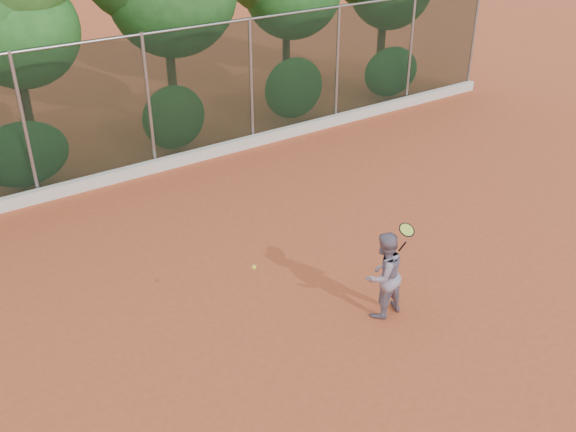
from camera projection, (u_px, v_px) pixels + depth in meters
ground at (319, 297)px, 11.70m from camera, size 80.00×80.00×0.00m
concrete_curb at (158, 165)px, 16.53m from camera, size 24.00×0.20×0.30m
tennis_player at (383, 275)px, 10.91m from camera, size 0.81×0.65×1.60m
chainlink_fence at (149, 100)px, 15.84m from camera, size 24.09×0.09×3.50m
tennis_racket at (406, 232)px, 10.48m from camera, size 0.30×0.29×0.56m
tennis_ball_in_flight at (254, 267)px, 9.79m from camera, size 0.07×0.07×0.07m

